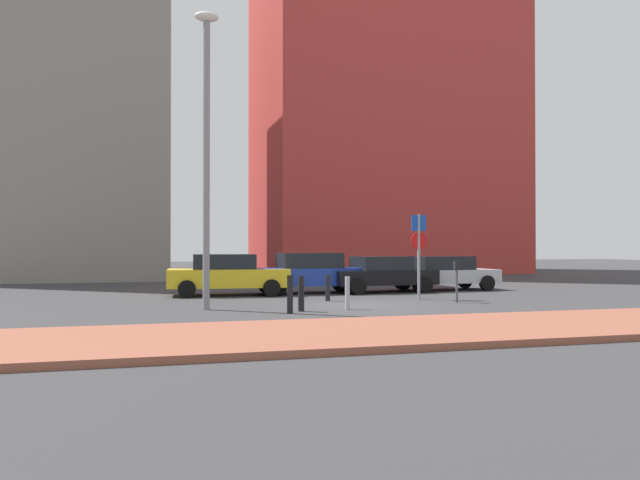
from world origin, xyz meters
TOP-DOWN VIEW (x-y plane):
  - ground_plane at (0.00, 0.00)m, footprint 120.00×120.00m
  - sidewalk_brick at (0.00, -6.45)m, footprint 40.00×4.25m
  - parked_car_yellow at (-3.41, 5.01)m, footprint 4.61×2.28m
  - parked_car_blue at (-0.12, 5.25)m, footprint 4.54×2.06m
  - parked_car_black at (2.80, 4.98)m, footprint 4.36×2.28m
  - parked_car_silver at (5.73, 5.38)m, footprint 4.59×2.10m
  - parking_sign_post at (2.83, 1.53)m, footprint 0.60×0.10m
  - parking_meter at (3.46, -0.05)m, footprint 0.18×0.14m
  - street_lamp at (-4.69, -0.13)m, footprint 0.70×0.36m
  - traffic_bollard_near at (-0.45, 1.68)m, footprint 0.16×0.16m
  - traffic_bollard_mid at (-0.69, -1.14)m, footprint 0.14×0.14m
  - traffic_bollard_far at (-2.58, -1.84)m, footprint 0.16×0.16m
  - traffic_bollard_edge at (-2.14, -1.34)m, footprint 0.18×0.18m
  - building_colorful_midrise at (10.40, 24.60)m, footprint 17.60×12.83m
  - building_under_construction at (-10.80, 21.86)m, footprint 11.41×13.52m

SIDE VIEW (x-z plane):
  - ground_plane at x=0.00m, z-range 0.00..0.00m
  - sidewalk_brick at x=0.00m, z-range 0.00..0.14m
  - traffic_bollard_near at x=-0.45m, z-range 0.00..0.89m
  - traffic_bollard_mid at x=-0.69m, z-range 0.00..0.96m
  - traffic_bollard_edge at x=-2.14m, z-range 0.00..1.01m
  - traffic_bollard_far at x=-2.58m, z-range 0.00..1.05m
  - parked_car_black at x=2.80m, z-range 0.03..1.48m
  - parked_car_silver at x=5.73m, z-range 0.04..1.47m
  - parked_car_yellow at x=-3.41m, z-range 0.03..1.59m
  - parked_car_blue at x=-0.12m, z-range 0.03..1.62m
  - parking_meter at x=3.46m, z-range 0.20..1.57m
  - parking_sign_post at x=2.83m, z-range 0.39..3.36m
  - street_lamp at x=-4.69m, z-range 0.65..9.38m
  - building_under_construction at x=-10.80m, z-range 0.00..21.46m
  - building_colorful_midrise at x=10.40m, z-range 0.00..31.07m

